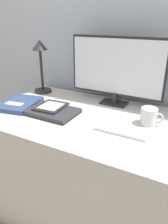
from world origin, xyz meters
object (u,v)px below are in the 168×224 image
Objects in this scene: ereader at (51,106)px; coffee_mug at (149,116)px; monitor at (116,69)px; notebook at (19,104)px; laptop at (52,112)px; keyboard at (121,130)px; desk_lamp at (41,60)px.

ereader is 0.58m from coffee_mug.
monitor reaches higher than ereader.
monitor reaches higher than notebook.
monitor reaches higher than laptop.
coffee_mug reaches higher than notebook.
monitor is at bearing 46.05° from ereader.
keyboard is 0.90× the size of laptop.
keyboard is 0.85m from desk_lamp.
monitor is at bearing 116.58° from keyboard.
coffee_mug is (0.85, -0.17, -0.20)m from desk_lamp.
monitor is 0.48m from laptop.
coffee_mug is (0.81, 0.13, 0.03)m from notebook.
coffee_mug is at bearing 9.26° from notebook.
monitor reaches higher than keyboard.
laptop reaches higher than keyboard.
laptop is at bearing -0.72° from notebook.
notebook is at bearing -81.96° from desk_lamp.
coffee_mug is at bearing -11.38° from desk_lamp.
monitor is 0.57m from desk_lamp.
coffee_mug reaches higher than keyboard.
keyboard is at bearing -123.23° from coffee_mug.
coffee_mug is (0.57, 0.11, 0.02)m from ereader.
monitor is 0.47m from ereader.
notebook reaches higher than laptop.
coffee_mug is (0.54, 0.13, 0.03)m from laptop.
keyboard is 0.84× the size of notebook.
monitor is 0.66m from notebook.
ereader is at bearing -44.60° from desk_lamp.
ereader is at bearing -133.95° from monitor.
laptop is 0.76× the size of desk_lamp.
notebook is (-0.27, 0.00, 0.00)m from laptop.
coffee_mug reaches higher than laptop.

